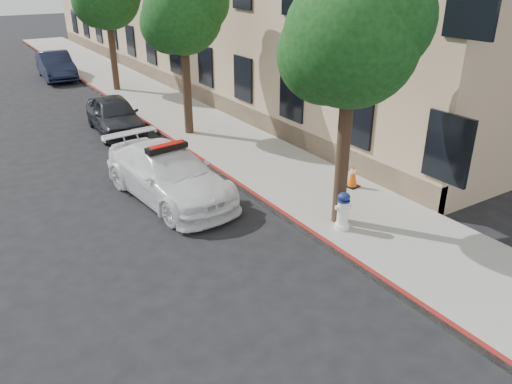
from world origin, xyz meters
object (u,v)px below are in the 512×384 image
object	(u,v)px
parked_car_mid	(115,115)
fire_hydrant	(343,211)
traffic_cone	(353,176)
parked_car_far	(56,65)
police_car	(169,174)

from	to	relation	value
parked_car_mid	fire_hydrant	xyz separation A→B (m)	(1.88, -10.24, -0.07)
fire_hydrant	traffic_cone	size ratio (longest dim) A/B	1.37
parked_car_mid	parked_car_far	xyz separation A→B (m)	(0.35, 10.90, 0.06)
police_car	parked_car_far	size ratio (longest dim) A/B	1.12
police_car	fire_hydrant	size ratio (longest dim) A/B	5.41
police_car	traffic_cone	xyz separation A→B (m)	(4.30, -2.29, -0.20)
parked_car_mid	traffic_cone	xyz separation A→B (m)	(3.67, -8.61, -0.18)
parked_car_mid	fire_hydrant	size ratio (longest dim) A/B	4.32
fire_hydrant	traffic_cone	bearing A→B (deg)	65.05
parked_car_far	traffic_cone	bearing A→B (deg)	-77.54
police_car	parked_car_mid	bearing A→B (deg)	77.87
parked_car_far	police_car	bearing A→B (deg)	-90.44
parked_car_mid	parked_car_far	bearing A→B (deg)	92.36
parked_car_mid	parked_car_far	distance (m)	10.91
traffic_cone	fire_hydrant	bearing A→B (deg)	-137.90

